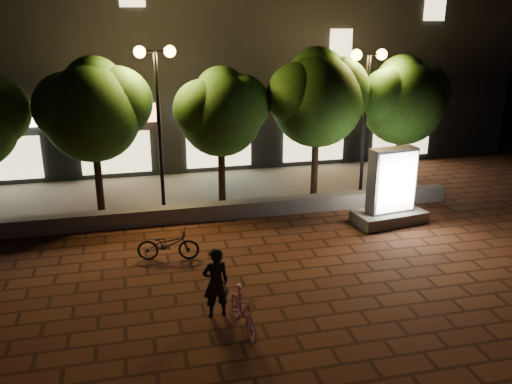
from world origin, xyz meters
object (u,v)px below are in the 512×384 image
object	(u,v)px
tree_mid	(222,109)
tree_right	(318,95)
tree_left	(94,107)
rider	(216,283)
street_lamp_left	(157,87)
scooter_parked	(168,244)
tree_far_right	(404,98)
street_lamp_right	(367,85)
ad_kiosk	(391,193)
scooter_pink	(243,310)

from	to	relation	value
tree_mid	tree_right	size ratio (longest dim) A/B	0.89
tree_left	rider	world-z (taller)	tree_left
street_lamp_left	scooter_parked	xyz separation A→B (m)	(-0.14, -3.85, -3.60)
scooter_parked	tree_far_right	bearing A→B (deg)	-54.03
tree_far_right	rider	xyz separation A→B (m)	(-7.92, -7.15, -2.58)
tree_mid	scooter_parked	xyz separation A→B (m)	(-2.19, -4.12, -2.79)
tree_mid	street_lamp_right	xyz separation A→B (m)	(4.95, -0.26, 0.68)
tree_mid	ad_kiosk	size ratio (longest dim) A/B	1.90
tree_far_right	street_lamp_left	xyz separation A→B (m)	(-8.55, -0.26, 0.66)
street_lamp_right	ad_kiosk	world-z (taller)	street_lamp_right
street_lamp_right	tree_far_right	bearing A→B (deg)	9.61
tree_mid	tree_far_right	bearing A→B (deg)	0.00
tree_right	ad_kiosk	size ratio (longest dim) A/B	2.14
street_lamp_right	ad_kiosk	xyz separation A→B (m)	(-0.28, -2.77, -2.94)
rider	scooter_parked	size ratio (longest dim) A/B	0.97
tree_mid	street_lamp_left	distance (m)	2.22
rider	scooter_parked	xyz separation A→B (m)	(-0.78, 3.03, -0.36)
street_lamp_left	rider	bearing A→B (deg)	-84.70
tree_mid	tree_left	bearing A→B (deg)	180.00
tree_left	scooter_parked	world-z (taller)	tree_left
ad_kiosk	scooter_parked	bearing A→B (deg)	-171.07
tree_left	scooter_pink	xyz separation A→B (m)	(3.03, -7.82, -2.99)
tree_right	street_lamp_right	distance (m)	1.70
tree_far_right	ad_kiosk	world-z (taller)	tree_far_right
tree_right	tree_far_right	world-z (taller)	tree_right
ad_kiosk	rider	world-z (taller)	ad_kiosk
tree_right	scooter_parked	bearing A→B (deg)	-143.18
tree_right	street_lamp_left	xyz separation A→B (m)	(-5.36, -0.26, 0.46)
tree_right	tree_far_right	xyz separation A→B (m)	(3.20, -0.00, -0.20)
tree_right	scooter_parked	xyz separation A→B (m)	(-5.50, -4.12, -3.14)
scooter_parked	street_lamp_left	bearing A→B (deg)	8.53
tree_right	street_lamp_right	xyz separation A→B (m)	(1.64, -0.26, 0.33)
tree_mid	street_lamp_left	world-z (taller)	street_lamp_left
street_lamp_right	ad_kiosk	size ratio (longest dim) A/B	2.10
scooter_parked	rider	bearing A→B (deg)	-154.92
tree_far_right	scooter_pink	world-z (taller)	tree_far_right
tree_left	scooter_parked	bearing A→B (deg)	-66.34
scooter_parked	street_lamp_right	bearing A→B (deg)	-51.02
ad_kiosk	street_lamp_left	bearing A→B (deg)	157.56
rider	tree_right	bearing A→B (deg)	-130.34
tree_mid	scooter_pink	size ratio (longest dim) A/B	2.98
tree_left	street_lamp_right	distance (m)	8.96
tree_mid	scooter_pink	bearing A→B (deg)	-97.07
street_lamp_left	street_lamp_right	xyz separation A→B (m)	(7.00, 0.00, -0.13)
street_lamp_left	rider	distance (m)	7.63
tree_mid	rider	world-z (taller)	tree_mid
tree_far_right	street_lamp_right	size ratio (longest dim) A/B	0.96
street_lamp_right	tree_right	bearing A→B (deg)	170.90
tree_right	rider	size ratio (longest dim) A/B	3.21
street_lamp_right	ad_kiosk	distance (m)	4.05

